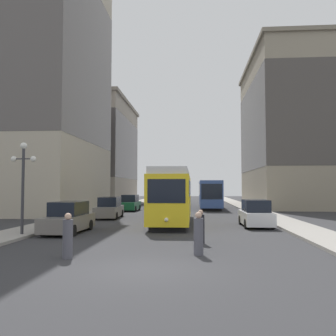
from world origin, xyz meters
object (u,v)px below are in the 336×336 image
(transit_bus, at_px, (210,193))
(parked_car_left_far, at_px, (110,208))
(parked_car_right_far, at_px, (256,214))
(pedestrian_crossing_near, at_px, (68,237))
(lamp_post_left_near, at_px, (23,173))
(parked_car_left_near, at_px, (130,203))
(pedestrian_crossing_far, at_px, (199,235))
(pedestrian_on_sidewalk, at_px, (201,228))
(streetcar, at_px, (172,195))
(parked_car_left_mid, at_px, (68,218))

(transit_bus, bearing_deg, parked_car_left_far, -121.95)
(transit_bus, bearing_deg, parked_car_right_far, -83.77)
(pedestrian_crossing_near, relative_size, lamp_post_left_near, 0.34)
(parked_car_left_near, relative_size, pedestrian_crossing_far, 2.61)
(parked_car_left_far, relative_size, lamp_post_left_near, 1.03)
(pedestrian_crossing_near, xyz_separation_m, pedestrian_on_sidewalk, (5.01, 3.90, -0.05))
(parked_car_right_far, xyz_separation_m, pedestrian_crossing_near, (-8.84, -11.61, -0.06))
(streetcar, xyz_separation_m, parked_car_left_far, (-5.73, 4.01, -1.26))
(streetcar, distance_m, parked_car_left_far, 7.10)
(parked_car_left_far, bearing_deg, streetcar, -37.92)
(transit_bus, distance_m, lamp_post_left_near, 29.06)
(lamp_post_left_near, bearing_deg, streetcar, 46.27)
(pedestrian_crossing_far, bearing_deg, lamp_post_left_near, 92.17)
(transit_bus, distance_m, pedestrian_on_sidewalk, 28.58)
(streetcar, distance_m, transit_bus, 19.15)
(transit_bus, bearing_deg, lamp_post_left_near, -112.56)
(parked_car_left_near, relative_size, parked_car_left_far, 0.87)
(streetcar, xyz_separation_m, parked_car_left_mid, (-5.73, -6.14, -1.26))
(parked_car_left_mid, distance_m, pedestrian_crossing_far, 9.93)
(streetcar, distance_m, parked_car_left_mid, 8.49)
(streetcar, relative_size, transit_bus, 1.04)
(parked_car_left_near, bearing_deg, parked_car_right_far, -53.02)
(transit_bus, bearing_deg, parked_car_left_mid, -110.30)
(parked_car_left_near, distance_m, parked_car_right_far, 19.55)
(pedestrian_on_sidewalk, xyz_separation_m, lamp_post_left_near, (-9.58, 1.72, 2.70))
(pedestrian_crossing_near, distance_m, pedestrian_on_sidewalk, 6.35)
(parked_car_right_far, relative_size, lamp_post_left_near, 0.91)
(streetcar, bearing_deg, lamp_post_left_near, -134.05)
(parked_car_right_far, xyz_separation_m, pedestrian_on_sidewalk, (-3.83, -7.71, -0.10))
(pedestrian_on_sidewalk, bearing_deg, lamp_post_left_near, -116.85)
(streetcar, bearing_deg, pedestrian_crossing_far, -82.09)
(parked_car_left_near, height_order, pedestrian_crossing_near, parked_car_left_near)
(parked_car_left_near, bearing_deg, pedestrian_crossing_near, -83.52)
(pedestrian_crossing_near, bearing_deg, pedestrian_crossing_far, 100.34)
(streetcar, relative_size, parked_car_right_far, 2.76)
(streetcar, height_order, parked_car_left_mid, streetcar)
(transit_bus, relative_size, parked_car_right_far, 2.66)
(streetcar, relative_size, lamp_post_left_near, 2.50)
(parked_car_left_mid, relative_size, pedestrian_crossing_near, 2.86)
(parked_car_left_far, bearing_deg, parked_car_right_far, -30.45)
(parked_car_left_mid, xyz_separation_m, parked_car_right_far, (11.51, 4.16, -0.00))
(parked_car_left_mid, xyz_separation_m, lamp_post_left_near, (-1.90, -1.84, 2.59))
(parked_car_left_near, xyz_separation_m, pedestrian_crossing_far, (7.55, -26.42, -0.06))
(transit_bus, relative_size, pedestrian_crossing_near, 7.06)
(pedestrian_crossing_far, height_order, lamp_post_left_near, lamp_post_left_near)
(parked_car_left_far, relative_size, pedestrian_on_sidewalk, 3.18)
(transit_bus, height_order, parked_car_left_far, transit_bus)
(pedestrian_crossing_far, bearing_deg, parked_car_left_mid, 77.68)
(parked_car_left_mid, distance_m, pedestrian_crossing_near, 7.92)
(streetcar, xyz_separation_m, parked_car_left_near, (-5.73, 13.83, -1.26))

